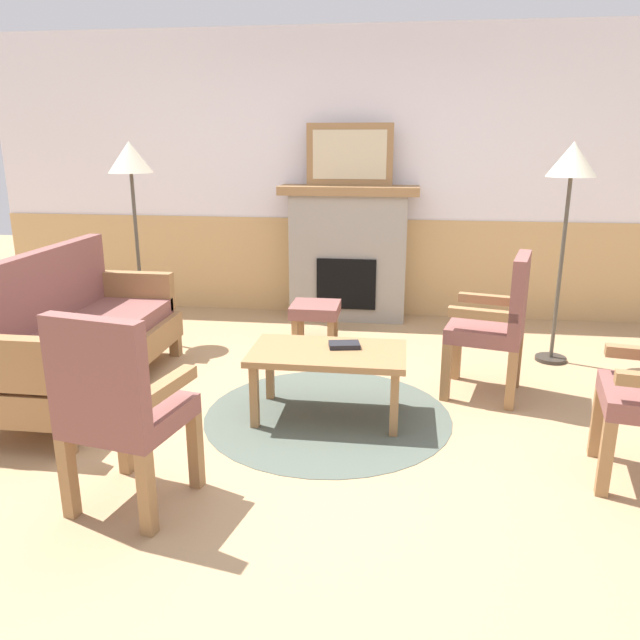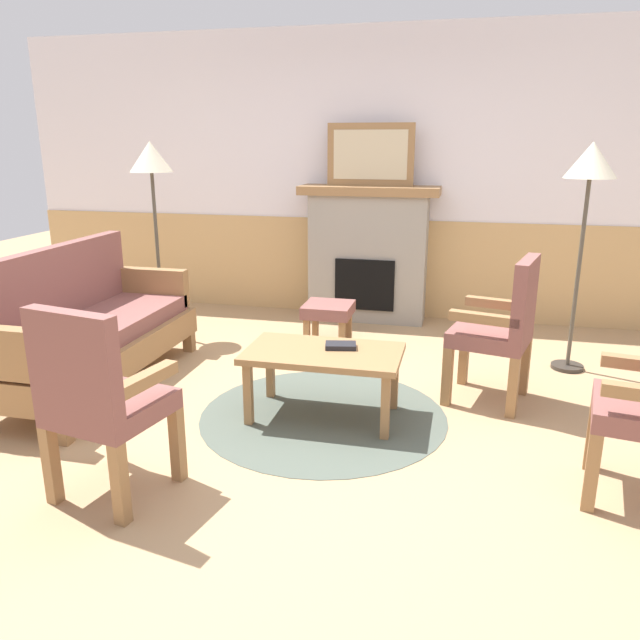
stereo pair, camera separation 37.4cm
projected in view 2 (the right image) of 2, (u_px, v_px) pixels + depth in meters
The scene contains 13 objects.
ground_plane at pixel (307, 419), 3.88m from camera, with size 14.00×14.00×0.00m, color tan.
wall_back at pixel (374, 181), 5.94m from camera, with size 7.20×0.14×2.70m.
fireplace at pixel (368, 253), 5.89m from camera, with size 1.30×0.44×1.28m.
framed_picture at pixel (370, 155), 5.64m from camera, with size 0.80×0.04×0.56m.
couch at pixel (89, 332), 4.32m from camera, with size 0.70×1.80×0.98m.
coffee_table at pixel (323, 359), 3.82m from camera, with size 0.96×0.56×0.44m.
round_rug at pixel (323, 415), 3.93m from camera, with size 1.57×1.57×0.01m, color #4C564C.
book_on_table at pixel (341, 346), 3.85m from camera, with size 0.19×0.12×0.03m, color black.
footstool at pixel (328, 312), 5.23m from camera, with size 0.40×0.40×0.36m.
armchair_by_window_left at pixel (502, 324), 4.00m from camera, with size 0.58×0.58×0.98m.
armchair_front_left at pixel (99, 396), 2.88m from camera, with size 0.56×0.56×0.98m.
floor_lamp_by_couch at pixel (151, 170), 5.18m from camera, with size 0.36×0.36×1.68m.
floor_lamp_by_chairs at pixel (590, 175), 4.34m from camera, with size 0.36×0.36×1.68m.
Camera 2 is at (0.90, -3.44, 1.69)m, focal length 34.64 mm.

